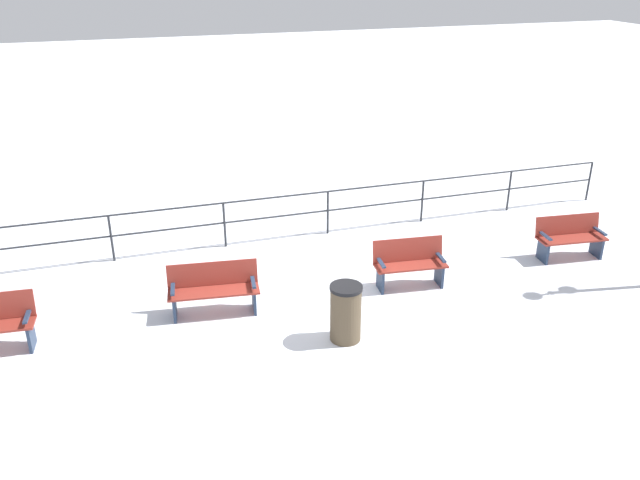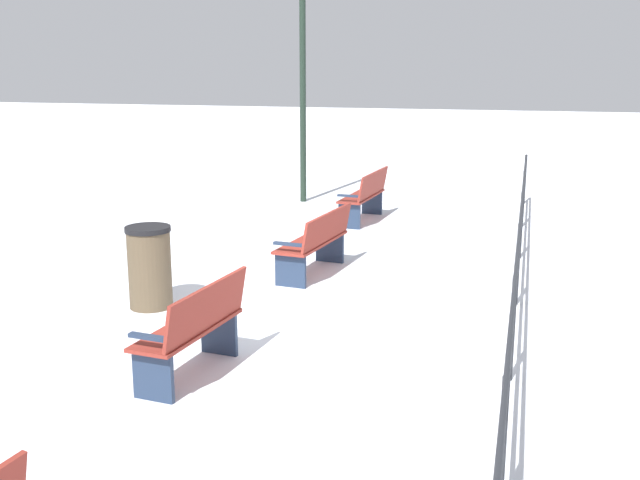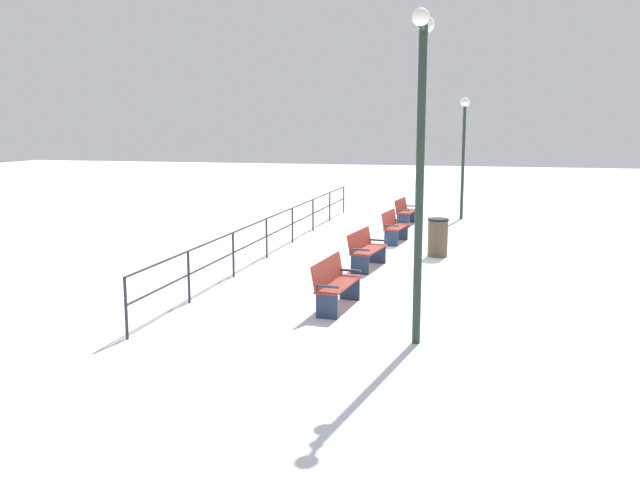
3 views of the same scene
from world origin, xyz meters
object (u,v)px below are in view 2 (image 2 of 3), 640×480
bench_second (317,241)px  trash_bin (150,267)px  bench_nearest (366,195)px  lamppost_near (303,41)px  bench_third (194,328)px

bench_second → trash_bin: size_ratio=1.65×
bench_nearest → trash_bin: size_ratio=1.66×
bench_nearest → lamppost_near: 3.71m
bench_third → trash_bin: bearing=-45.8°
lamppost_near → trash_bin: (-0.26, 7.41, -2.82)m
lamppost_near → bench_nearest: bearing=135.2°
bench_third → trash_bin: (1.41, -1.81, 0.02)m
lamppost_near → trash_bin: 7.93m
lamppost_near → trash_bin: size_ratio=5.04×
bench_nearest → bench_second: size_ratio=1.01×
bench_second → bench_third: bench_third is taller
bench_nearest → trash_bin: 5.89m
bench_second → bench_third: size_ratio=1.16×
bench_third → lamppost_near: lamppost_near is taller
bench_nearest → lamppost_near: bearing=-40.1°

